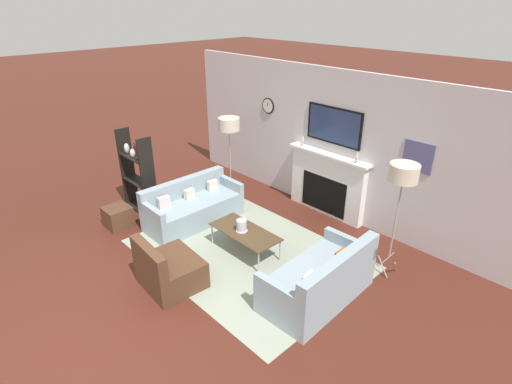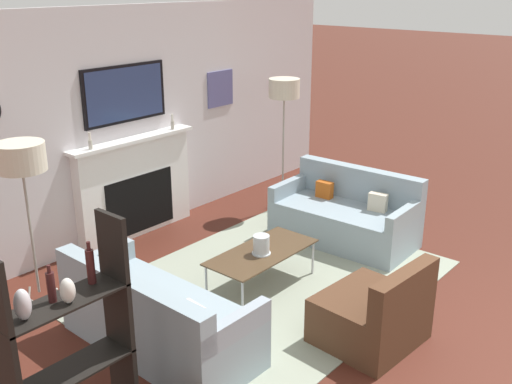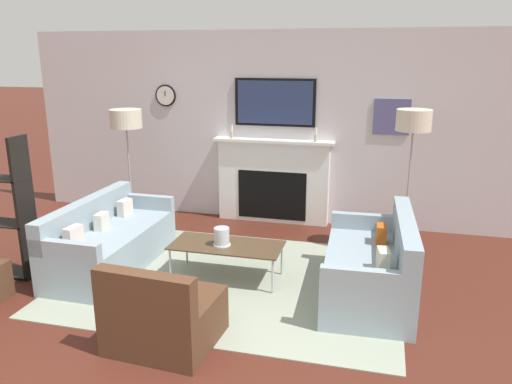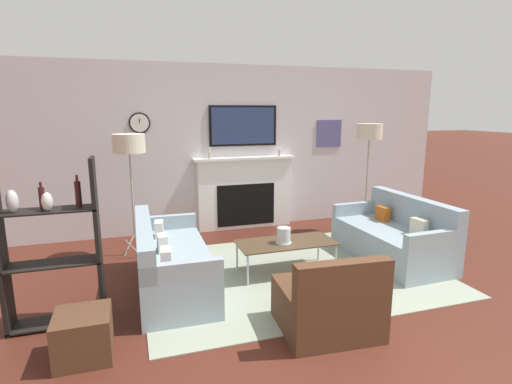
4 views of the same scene
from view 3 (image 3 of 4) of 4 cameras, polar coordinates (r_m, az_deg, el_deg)
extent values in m
cube|color=silver|center=(7.16, 2.23, 7.27)|extent=(7.45, 0.07, 2.70)
cube|color=white|center=(7.20, 1.97, 1.12)|extent=(1.60, 0.16, 1.17)
cube|color=black|center=(7.17, 1.82, -0.40)|extent=(0.99, 0.01, 0.70)
cube|color=white|center=(7.06, 1.98, 5.84)|extent=(1.72, 0.22, 0.04)
cylinder|color=#B2AD9E|center=(7.17, -2.78, 6.55)|extent=(0.04, 0.04, 0.10)
cylinder|color=white|center=(7.15, -2.79, 7.30)|extent=(0.03, 0.03, 0.09)
cylinder|color=#B2AD9E|center=(6.92, 6.83, 6.13)|extent=(0.04, 0.04, 0.10)
cylinder|color=white|center=(6.90, 6.85, 6.91)|extent=(0.03, 0.03, 0.09)
cube|color=black|center=(7.07, 2.18, 10.20)|extent=(1.15, 0.04, 0.66)
cube|color=navy|center=(7.06, 2.15, 10.19)|extent=(1.07, 0.01, 0.60)
cylinder|color=black|center=(7.58, -10.29, 10.79)|extent=(0.32, 0.02, 0.32)
cylinder|color=silver|center=(7.57, -10.33, 10.78)|extent=(0.27, 0.00, 0.27)
cube|color=black|center=(7.57, -10.36, 11.05)|extent=(0.01, 0.00, 0.07)
cube|color=#535386|center=(6.94, 15.25, 8.28)|extent=(0.47, 0.02, 0.47)
cube|color=#939C88|center=(5.52, -2.74, -9.96)|extent=(3.55, 2.60, 0.01)
cube|color=#8EA2AD|center=(5.97, -16.06, -6.23)|extent=(0.78, 1.80, 0.45)
cube|color=#8EA2AD|center=(6.00, -18.81, -2.40)|extent=(0.18, 1.79, 0.33)
cube|color=#91A2AD|center=(6.57, -12.54, -1.10)|extent=(0.76, 0.11, 0.18)
cube|color=#919DA9|center=(5.21, -21.03, -6.20)|extent=(0.76, 0.11, 0.18)
cube|color=beige|center=(6.35, -14.75, -1.72)|extent=(0.12, 0.21, 0.20)
cube|color=beige|center=(5.93, -17.24, -3.22)|extent=(0.11, 0.19, 0.19)
cube|color=beige|center=(5.51, -20.13, -4.78)|extent=(0.12, 0.22, 0.21)
cube|color=#8EA2AD|center=(5.22, 12.59, -9.27)|extent=(0.89, 1.67, 0.44)
cube|color=#8EA2AD|center=(5.08, 16.69, -5.14)|extent=(0.22, 1.64, 0.40)
cube|color=#8FA2AB|center=(4.40, 12.82, -9.74)|extent=(0.84, 0.13, 0.18)
cube|color=#8DA0AB|center=(5.83, 12.78, -3.35)|extent=(0.84, 0.13, 0.18)
cube|color=beige|center=(4.77, 14.34, -7.58)|extent=(0.13, 0.22, 0.21)
cube|color=#B55318|center=(5.44, 14.11, -4.69)|extent=(0.11, 0.20, 0.20)
cube|color=#503220|center=(4.42, -10.27, -14.15)|extent=(0.90, 0.81, 0.42)
cube|color=#503220|center=(4.01, -12.65, -11.33)|extent=(0.85, 0.20, 0.35)
cube|color=#4C3823|center=(5.40, -3.37, -6.09)|extent=(1.20, 0.55, 0.02)
cylinder|color=#B7B7BC|center=(5.46, -9.77, -8.30)|extent=(0.02, 0.02, 0.38)
cylinder|color=#B7B7BC|center=(5.14, 1.92, -9.66)|extent=(0.02, 0.02, 0.38)
cylinder|color=#B7B7BC|center=(5.86, -7.92, -6.54)|extent=(0.02, 0.02, 0.38)
cylinder|color=#B7B7BC|center=(5.56, 2.97, -7.66)|extent=(0.02, 0.02, 0.38)
cylinder|color=silver|center=(5.35, -3.94, -5.11)|extent=(0.16, 0.16, 0.20)
cylinder|color=silver|center=(5.37, -3.93, -5.54)|extent=(0.09, 0.09, 0.11)
cylinder|color=silver|center=(5.38, -3.92, -6.02)|extent=(0.19, 0.19, 0.01)
cylinder|color=#9E998E|center=(7.17, -13.02, -3.17)|extent=(0.09, 0.23, 0.27)
cylinder|color=#9E998E|center=(7.29, -14.18, -2.93)|extent=(0.17, 0.19, 0.27)
cylinder|color=#9E998E|center=(7.11, -14.46, -3.42)|extent=(0.23, 0.07, 0.27)
cylinder|color=#9E998E|center=(7.00, -14.26, 2.37)|extent=(0.02, 0.02, 1.17)
cylinder|color=beige|center=(6.88, -14.66, 8.11)|extent=(0.42, 0.42, 0.25)
cylinder|color=#9E998E|center=(6.44, 17.42, -5.60)|extent=(0.09, 0.23, 0.29)
cylinder|color=#9E998E|center=(6.46, 15.76, -5.37)|extent=(0.17, 0.19, 0.29)
cylinder|color=#9E998E|center=(6.30, 16.30, -5.98)|extent=(0.23, 0.07, 0.29)
cylinder|color=#9E998E|center=(6.17, 17.03, 0.96)|extent=(0.02, 0.02, 1.25)
cylinder|color=beige|center=(6.04, 17.59, 7.84)|extent=(0.40, 0.40, 0.25)
cube|color=black|center=(5.85, -24.85, -1.76)|extent=(0.04, 0.28, 1.57)
cube|color=black|center=(6.35, -26.92, -7.98)|extent=(0.84, 0.28, 0.02)
cylinder|color=#3D1919|center=(5.88, -26.08, 2.65)|extent=(0.05, 0.05, 0.23)
cylinder|color=#3D1919|center=(5.85, -26.25, 4.04)|extent=(0.02, 0.02, 0.06)
camera|label=1|loc=(3.10, 88.26, 28.05)|focal=28.00mm
camera|label=2|loc=(5.90, -65.06, 12.70)|focal=42.00mm
camera|label=4|loc=(3.36, -66.81, -0.72)|focal=28.00mm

